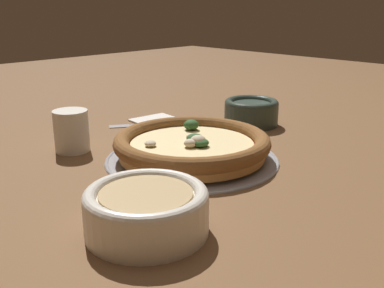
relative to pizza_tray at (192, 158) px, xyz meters
The scene contains 8 objects.
ground_plane 0.00m from the pizza_tray, ahead, with size 3.00×3.00×0.00m, color brown.
pizza_tray is the anchor object (origin of this frame).
pizza 0.02m from the pizza_tray, 58.87° to the right, with size 0.28×0.28×0.04m.
bowl_near 0.27m from the pizza_tray, 123.15° to the left, with size 0.15×0.15×0.06m.
bowl_far 0.27m from the pizza_tray, 74.38° to the right, with size 0.12×0.12×0.06m.
drinking_cup 0.23m from the pizza_tray, 32.37° to the left, with size 0.06×0.06×0.08m.
napkin 0.26m from the pizza_tray, 29.06° to the right, with size 0.14×0.11×0.01m.
fork 0.26m from the pizza_tray, 19.44° to the right, with size 0.11×0.16×0.00m.
Camera 1 is at (-0.53, 0.53, 0.27)m, focal length 42.00 mm.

